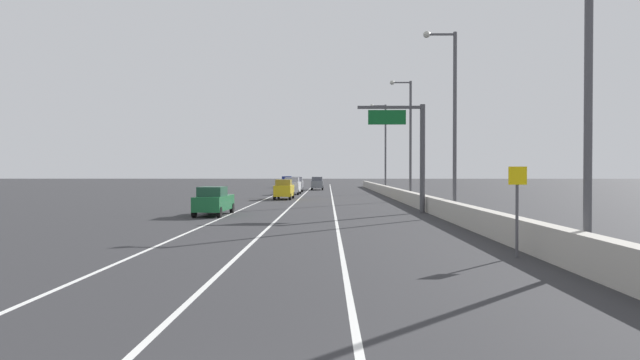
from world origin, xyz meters
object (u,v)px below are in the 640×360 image
at_px(lamp_post_right_near, 581,42).
at_px(lamp_post_right_third, 408,133).
at_px(speed_advisory_sign, 517,204).
at_px(lamp_post_right_second, 451,112).
at_px(car_gray_1, 317,183).
at_px(car_yellow_5, 284,189).
at_px(lamp_post_right_fourth, 384,143).
at_px(overhead_sign_gantry, 412,144).
at_px(car_white_4, 292,186).
at_px(car_silver_3, 297,184).
at_px(car_blue_2, 287,182).
at_px(car_green_0, 214,201).

height_order(lamp_post_right_near, lamp_post_right_third, same).
xyz_separation_m(speed_advisory_sign, lamp_post_right_near, (1.19, -1.85, 4.89)).
distance_m(lamp_post_right_second, car_gray_1, 51.84).
bearing_deg(car_yellow_5, lamp_post_right_fourth, 52.06).
height_order(overhead_sign_gantry, lamp_post_right_second, lamp_post_right_second).
bearing_deg(car_white_4, car_gray_1, 80.73).
bearing_deg(lamp_post_right_near, car_gray_1, 97.53).
relative_size(car_silver_3, car_white_4, 1.03).
xyz_separation_m(overhead_sign_gantry, car_blue_2, (-13.25, 60.38, -3.70)).
distance_m(speed_advisory_sign, car_silver_3, 60.19).
distance_m(lamp_post_right_near, car_white_4, 53.35).
xyz_separation_m(lamp_post_right_near, lamp_post_right_second, (0.39, 18.27, 0.00)).
height_order(lamp_post_right_near, car_blue_2, lamp_post_right_near).
xyz_separation_m(car_blue_2, car_silver_3, (3.00, -20.58, 0.04)).
relative_size(lamp_post_right_near, lamp_post_right_fourth, 1.00).
bearing_deg(car_yellow_5, car_gray_1, 84.43).
xyz_separation_m(lamp_post_right_near, car_white_4, (-11.93, 51.70, -5.59)).
bearing_deg(car_silver_3, lamp_post_right_second, -74.00).
height_order(lamp_post_right_third, car_silver_3, lamp_post_right_third).
distance_m(overhead_sign_gantry, car_silver_3, 41.26).
bearing_deg(car_silver_3, overhead_sign_gantry, -75.55).
bearing_deg(car_gray_1, speed_advisory_sign, -83.26).
bearing_deg(overhead_sign_gantry, lamp_post_right_near, -85.61).
distance_m(lamp_post_right_third, car_silver_3, 28.01).
bearing_deg(lamp_post_right_second, car_silver_3, 106.00).
bearing_deg(car_silver_3, lamp_post_right_near, -78.99).
distance_m(car_silver_3, car_yellow_5, 21.54).
bearing_deg(lamp_post_right_fourth, car_gray_1, 122.65).
relative_size(lamp_post_right_near, car_green_0, 2.45).
bearing_deg(lamp_post_right_fourth, car_yellow_5, -127.94).
bearing_deg(car_yellow_5, lamp_post_right_third, -13.63).
bearing_deg(lamp_post_right_fourth, car_white_4, -165.29).
height_order(speed_advisory_sign, car_gray_1, speed_advisory_sign).
bearing_deg(lamp_post_right_near, lamp_post_right_third, 89.38).
distance_m(overhead_sign_gantry, car_green_0, 13.99).
relative_size(lamp_post_right_third, car_gray_1, 2.80).
distance_m(overhead_sign_gantry, speed_advisory_sign, 19.66).
bearing_deg(car_green_0, car_white_4, 84.86).
distance_m(car_gray_1, car_blue_2, 13.99).
distance_m(speed_advisory_sign, car_white_4, 51.00).
relative_size(lamp_post_right_third, car_silver_3, 2.65).
relative_size(car_gray_1, car_silver_3, 0.95).
distance_m(lamp_post_right_near, lamp_post_right_second, 18.28).
xyz_separation_m(car_gray_1, car_blue_2, (-5.77, 12.74, -0.01)).
bearing_deg(car_blue_2, car_gray_1, -65.63).
relative_size(car_green_0, car_silver_3, 1.08).
bearing_deg(lamp_post_right_third, lamp_post_right_fourth, 91.48).
relative_size(car_gray_1, car_yellow_5, 0.96).
bearing_deg(lamp_post_right_near, car_blue_2, 100.33).
height_order(lamp_post_right_third, car_blue_2, lamp_post_right_third).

